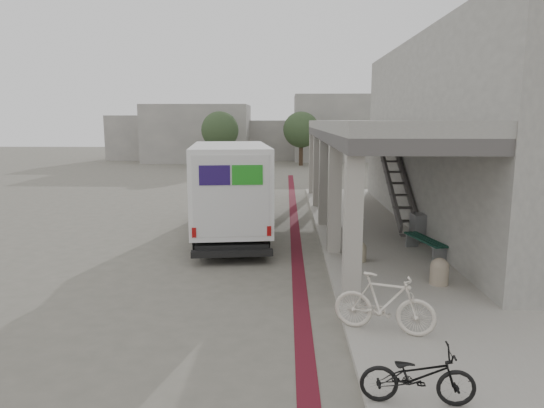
{
  "coord_description": "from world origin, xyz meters",
  "views": [
    {
      "loc": [
        0.65,
        -13.73,
        4.04
      ],
      "look_at": [
        0.25,
        0.33,
        1.6
      ],
      "focal_mm": 32.0,
      "sensor_mm": 36.0,
      "label": 1
    }
  ],
  "objects_px": {
    "bicycle_black": "(418,376)",
    "bicycle_cream": "(385,303)",
    "utility_cabinet": "(418,227)",
    "fedex_truck": "(230,187)",
    "bench": "(425,243)"
  },
  "relations": [
    {
      "from": "utility_cabinet",
      "to": "bicycle_black",
      "type": "xyz_separation_m",
      "value": [
        -2.5,
        -9.36,
        -0.03
      ]
    },
    {
      "from": "utility_cabinet",
      "to": "bicycle_cream",
      "type": "bearing_deg",
      "value": -116.3
    },
    {
      "from": "fedex_truck",
      "to": "bicycle_black",
      "type": "xyz_separation_m",
      "value": [
        3.8,
        -10.46,
        -1.19
      ]
    },
    {
      "from": "bench",
      "to": "bicycle_cream",
      "type": "relative_size",
      "value": 1.05
    },
    {
      "from": "fedex_truck",
      "to": "utility_cabinet",
      "type": "relative_size",
      "value": 8.74
    },
    {
      "from": "bench",
      "to": "bicycle_black",
      "type": "distance_m",
      "value": 8.15
    },
    {
      "from": "bicycle_cream",
      "to": "bicycle_black",
      "type": "bearing_deg",
      "value": -160.57
    },
    {
      "from": "bicycle_black",
      "to": "bicycle_cream",
      "type": "bearing_deg",
      "value": 4.47
    },
    {
      "from": "bench",
      "to": "fedex_truck",
      "type": "bearing_deg",
      "value": 143.45
    },
    {
      "from": "bicycle_black",
      "to": "bicycle_cream",
      "type": "height_order",
      "value": "bicycle_cream"
    },
    {
      "from": "fedex_truck",
      "to": "bicycle_cream",
      "type": "xyz_separation_m",
      "value": [
        3.8,
        -8.13,
        -1.04
      ]
    },
    {
      "from": "fedex_truck",
      "to": "bench",
      "type": "distance_m",
      "value": 6.78
    },
    {
      "from": "bicycle_black",
      "to": "utility_cabinet",
      "type": "bearing_deg",
      "value": -10.48
    },
    {
      "from": "fedex_truck",
      "to": "bicycle_cream",
      "type": "distance_m",
      "value": 9.03
    },
    {
      "from": "fedex_truck",
      "to": "bicycle_cream",
      "type": "bearing_deg",
      "value": -72.12
    }
  ]
}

